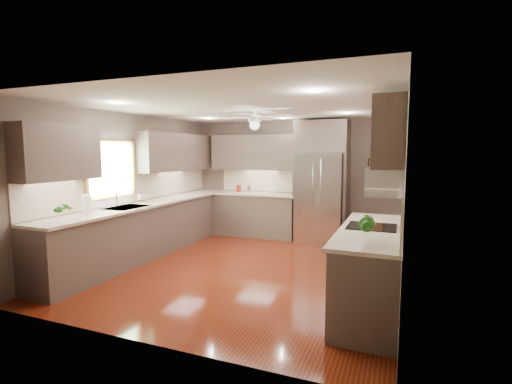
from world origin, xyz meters
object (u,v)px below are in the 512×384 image
Objects in this scene: refrigerator at (321,184)px; paper_towel at (86,205)px; canister_a at (239,189)px; soap_bottle at (143,197)px; bowl at (273,193)px; microwave at (384,181)px; potted_plant_right at (367,224)px; stool at (359,242)px; potted_plant_left at (62,208)px; canister_b at (249,189)px.

refrigerator reaches higher than paper_towel.
canister_a is 0.81× the size of soap_bottle.
soap_bottle is at bearing -142.86° from refrigerator.
soap_bottle is 0.94× the size of bowl.
microwave is at bearing -49.06° from bowl.
potted_plant_right is 3.02m from stool.
stool is at bearing 103.49° from microwave.
soap_bottle is 2.71m from bowl.
potted_plant_left is (-0.80, -3.91, 0.07)m from canister_a.
canister_a is at bearing 164.26° from stool.
microwave is at bearing -76.51° from stool.
stool is (2.70, -0.76, -0.78)m from canister_a.
potted_plant_right is 0.63× the size of microwave.
canister_b is at bearing 75.39° from potted_plant_left.
potted_plant_right is 0.14× the size of refrigerator.
canister_b is 4.09m from microwave.
refrigerator reaches higher than potted_plant_left.
microwave reaches higher than canister_b.
potted_plant_left is 0.12× the size of refrigerator.
bowl is 0.39× the size of microwave.
microwave is at bearing 10.19° from paper_towel.
bowl is at bearing 130.94° from microwave.
soap_bottle reaches higher than bowl.
potted_plant_left is 0.55× the size of stool.
stool is 4.53m from paper_towel.
soap_bottle is 1.34m from paper_towel.
refrigerator is at bearing -1.39° from canister_a.
canister_b reaches higher than bowl.
canister_b is at bearing 161.98° from stool.
canister_b reaches higher than stool.
paper_towel is at bearing 93.60° from potted_plant_left.
paper_towel is (-0.03, 0.44, -0.01)m from potted_plant_left.
potted_plant_right is (2.83, -3.68, 0.10)m from canister_b.
canister_b is 0.26× the size of stool.
soap_bottle is 0.36× the size of stool.
stool is at bearing 37.57° from paper_towel.
potted_plant_left is at bearing -175.93° from potted_plant_right.
bowl is at bearing -7.83° from canister_b.
microwave is at bearing -40.92° from canister_a.
bowl is at bearing 121.95° from potted_plant_right.
potted_plant_right is 4.24m from bowl.
potted_plant_right is at bearing -82.76° from stool.
microwave reaches higher than soap_bottle.
refrigerator is at bearing -3.08° from canister_b.
bowl is 0.68× the size of paper_towel.
stool is at bearing -21.03° from bowl.
canister_b is at bearing 73.26° from paper_towel.
canister_b is at bearing 10.41° from canister_a.
bowl is (0.59, -0.08, -0.04)m from canister_b.
microwave is (2.95, -2.79, 0.47)m from canister_b.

